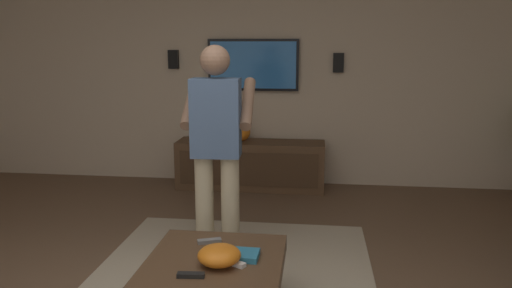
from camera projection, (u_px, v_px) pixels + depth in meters
The scene contains 13 objects.
wall_back_tv at pixel (251, 65), 5.74m from camera, with size 0.10×7.23×2.82m, color #C6B299.
coffee_table at pixel (212, 282), 2.80m from camera, with size 1.00×0.80×0.40m.
media_console at pixel (251, 165), 5.64m from camera, with size 0.45×1.70×0.55m.
tv at pixel (253, 65), 5.64m from camera, with size 0.05×1.06×0.60m.
person_standing at pixel (217, 141), 3.63m from camera, with size 0.55×0.55×1.64m.
bowl at pixel (219, 255), 2.77m from camera, with size 0.25×0.25×0.11m, color orange.
remote_white at pixel (234, 263), 2.77m from camera, with size 0.15×0.04×0.02m, color white.
remote_black at pixel (191, 275), 2.63m from camera, with size 0.15×0.04×0.02m, color black.
remote_grey at pixel (209, 241), 3.08m from camera, with size 0.15×0.04×0.02m, color slate.
book at pixel (240, 255), 2.87m from camera, with size 0.22×0.16×0.04m, color teal.
vase_round at pixel (241, 132), 5.59m from camera, with size 0.22×0.22×0.22m, color orange.
wall_speaker_left at pixel (338, 63), 5.53m from camera, with size 0.06×0.12×0.22m, color black.
wall_speaker_right at pixel (173, 59), 5.76m from camera, with size 0.06×0.12×0.22m, color black.
Camera 1 is at (-2.24, -0.78, 1.63)m, focal length 34.03 mm.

